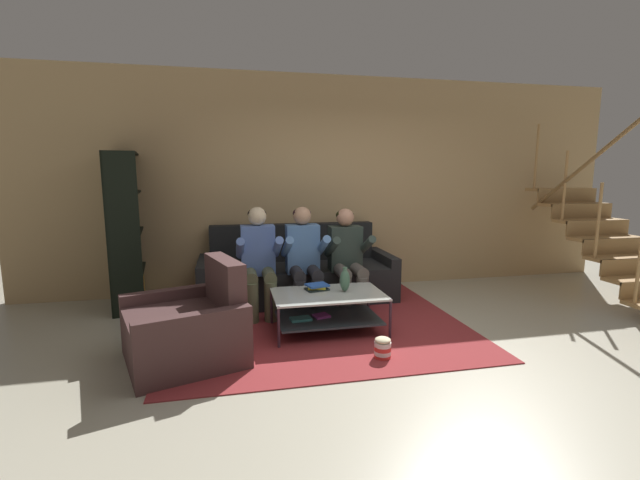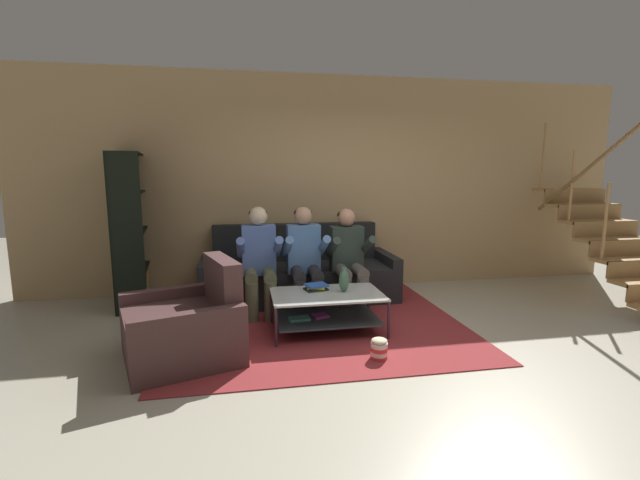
% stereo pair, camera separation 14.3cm
% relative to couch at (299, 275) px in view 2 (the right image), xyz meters
% --- Properties ---
extents(ground, '(16.80, 16.80, 0.00)m').
position_rel_couch_xyz_m(ground, '(0.64, -1.93, -0.30)').
color(ground, '#B0AB95').
extents(back_partition, '(8.40, 0.12, 2.90)m').
position_rel_couch_xyz_m(back_partition, '(0.64, 0.53, 1.15)').
color(back_partition, tan).
rests_on(back_partition, ground).
extents(staircase_run, '(0.97, 1.99, 2.31)m').
position_rel_couch_xyz_m(staircase_run, '(3.87, -0.81, 0.51)').
color(staircase_run, '#B0834D').
rests_on(staircase_run, ground).
extents(couch, '(2.43, 0.92, 0.93)m').
position_rel_couch_xyz_m(couch, '(0.00, 0.00, 0.00)').
color(couch, black).
rests_on(couch, ground).
extents(person_seated_left, '(0.50, 0.58, 1.22)m').
position_rel_couch_xyz_m(person_seated_left, '(-0.52, -0.55, 0.37)').
color(person_seated_left, '#55593D').
rests_on(person_seated_left, ground).
extents(person_seated_middle, '(0.50, 0.58, 1.22)m').
position_rel_couch_xyz_m(person_seated_middle, '(-0.00, -0.55, 0.36)').
color(person_seated_middle, black).
rests_on(person_seated_middle, ground).
extents(person_seated_right, '(0.50, 0.58, 1.19)m').
position_rel_couch_xyz_m(person_seated_right, '(0.52, -0.55, 0.35)').
color(person_seated_right, '#585049').
rests_on(person_seated_right, ground).
extents(coffee_table, '(1.12, 0.69, 0.40)m').
position_rel_couch_xyz_m(coffee_table, '(0.12, -1.23, -0.03)').
color(coffee_table, beige).
rests_on(coffee_table, ground).
extents(area_rug, '(3.05, 3.17, 0.01)m').
position_rel_couch_xyz_m(area_rug, '(0.06, -0.74, -0.30)').
color(area_rug, maroon).
rests_on(area_rug, ground).
extents(vase, '(0.10, 0.10, 0.25)m').
position_rel_couch_xyz_m(vase, '(0.31, -1.19, 0.22)').
color(vase, '#446B52').
rests_on(vase, coffee_table).
extents(book_stack, '(0.26, 0.22, 0.06)m').
position_rel_couch_xyz_m(book_stack, '(0.04, -1.09, 0.13)').
color(book_stack, black).
rests_on(book_stack, coffee_table).
extents(bookshelf, '(0.49, 1.08, 1.84)m').
position_rel_couch_xyz_m(bookshelf, '(-2.07, 0.12, 0.39)').
color(bookshelf, black).
rests_on(bookshelf, ground).
extents(armchair, '(1.15, 1.15, 0.86)m').
position_rel_couch_xyz_m(armchair, '(-1.20, -1.63, -0.02)').
color(armchair, '#452C2C').
rests_on(armchair, ground).
extents(popcorn_tub, '(0.15, 0.15, 0.19)m').
position_rel_couch_xyz_m(popcorn_tub, '(0.44, -1.96, -0.20)').
color(popcorn_tub, red).
rests_on(popcorn_tub, ground).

